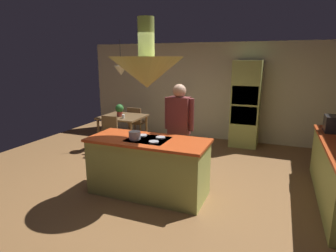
{
  "coord_description": "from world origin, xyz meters",
  "views": [
    {
      "loc": [
        1.85,
        -4.0,
        2.14
      ],
      "look_at": [
        0.1,
        0.4,
        1.0
      ],
      "focal_mm": 30.09,
      "sensor_mm": 36.0,
      "label": 1
    }
  ],
  "objects_px": {
    "chair_by_back_wall": "(136,121)",
    "cup_on_table": "(123,116)",
    "dining_table": "(123,120)",
    "chair_facing_island": "(108,133)",
    "oven_tower": "(246,104)",
    "kitchen_island": "(148,166)",
    "potted_plant_on_table": "(120,110)",
    "person_at_island": "(179,126)",
    "cooking_pot_on_cooktop": "(135,135)"
  },
  "relations": [
    {
      "from": "chair_by_back_wall",
      "to": "cup_on_table",
      "type": "relative_size",
      "value": 9.67
    },
    {
      "from": "person_at_island",
      "to": "oven_tower",
      "type": "bearing_deg",
      "value": 72.14
    },
    {
      "from": "oven_tower",
      "to": "cup_on_table",
      "type": "height_order",
      "value": "oven_tower"
    },
    {
      "from": "kitchen_island",
      "to": "potted_plant_on_table",
      "type": "distance_m",
      "value": 2.72
    },
    {
      "from": "kitchen_island",
      "to": "person_at_island",
      "type": "xyz_separation_m",
      "value": [
        0.27,
        0.68,
        0.53
      ]
    },
    {
      "from": "chair_by_back_wall",
      "to": "cup_on_table",
      "type": "distance_m",
      "value": 0.98
    },
    {
      "from": "potted_plant_on_table",
      "to": "cooking_pot_on_cooktop",
      "type": "distance_m",
      "value": 2.69
    },
    {
      "from": "person_at_island",
      "to": "cup_on_table",
      "type": "bearing_deg",
      "value": 146.87
    },
    {
      "from": "cup_on_table",
      "to": "oven_tower",
      "type": "bearing_deg",
      "value": 27.48
    },
    {
      "from": "chair_by_back_wall",
      "to": "cooking_pot_on_cooktop",
      "type": "xyz_separation_m",
      "value": [
        1.54,
        -2.92,
        0.49
      ]
    },
    {
      "from": "kitchen_island",
      "to": "person_at_island",
      "type": "height_order",
      "value": "person_at_island"
    },
    {
      "from": "dining_table",
      "to": "chair_by_back_wall",
      "type": "xyz_separation_m",
      "value": [
        0.0,
        0.69,
        -0.15
      ]
    },
    {
      "from": "dining_table",
      "to": "potted_plant_on_table",
      "type": "distance_m",
      "value": 0.28
    },
    {
      "from": "dining_table",
      "to": "person_at_island",
      "type": "bearing_deg",
      "value": -35.7
    },
    {
      "from": "person_at_island",
      "to": "potted_plant_on_table",
      "type": "relative_size",
      "value": 5.74
    },
    {
      "from": "person_at_island",
      "to": "cup_on_table",
      "type": "distance_m",
      "value": 2.18
    },
    {
      "from": "chair_by_back_wall",
      "to": "cup_on_table",
      "type": "xyz_separation_m",
      "value": [
        0.16,
        -0.92,
        0.3
      ]
    },
    {
      "from": "kitchen_island",
      "to": "oven_tower",
      "type": "height_order",
      "value": "oven_tower"
    },
    {
      "from": "kitchen_island",
      "to": "chair_by_back_wall",
      "type": "xyz_separation_m",
      "value": [
        -1.7,
        2.79,
        0.04
      ]
    },
    {
      "from": "chair_by_back_wall",
      "to": "cooking_pot_on_cooktop",
      "type": "height_order",
      "value": "cooking_pot_on_cooktop"
    },
    {
      "from": "kitchen_island",
      "to": "oven_tower",
      "type": "xyz_separation_m",
      "value": [
        1.1,
        3.24,
        0.59
      ]
    },
    {
      "from": "cooking_pot_on_cooktop",
      "to": "chair_facing_island",
      "type": "bearing_deg",
      "value": 134.91
    },
    {
      "from": "oven_tower",
      "to": "cup_on_table",
      "type": "bearing_deg",
      "value": -152.52
    },
    {
      "from": "chair_facing_island",
      "to": "cooking_pot_on_cooktop",
      "type": "bearing_deg",
      "value": -45.09
    },
    {
      "from": "person_at_island",
      "to": "dining_table",
      "type": "bearing_deg",
      "value": 144.3
    },
    {
      "from": "cup_on_table",
      "to": "chair_facing_island",
      "type": "bearing_deg",
      "value": -109.01
    },
    {
      "from": "person_at_island",
      "to": "cooking_pot_on_cooktop",
      "type": "height_order",
      "value": "person_at_island"
    },
    {
      "from": "dining_table",
      "to": "chair_facing_island",
      "type": "relative_size",
      "value": 1.17
    },
    {
      "from": "dining_table",
      "to": "chair_by_back_wall",
      "type": "height_order",
      "value": "chair_by_back_wall"
    },
    {
      "from": "person_at_island",
      "to": "chair_by_back_wall",
      "type": "distance_m",
      "value": 2.93
    },
    {
      "from": "chair_facing_island",
      "to": "cooking_pot_on_cooktop",
      "type": "relative_size",
      "value": 4.83
    },
    {
      "from": "chair_by_back_wall",
      "to": "potted_plant_on_table",
      "type": "height_order",
      "value": "potted_plant_on_table"
    },
    {
      "from": "chair_facing_island",
      "to": "oven_tower",
      "type": "bearing_deg",
      "value": 33.14
    },
    {
      "from": "kitchen_island",
      "to": "cup_on_table",
      "type": "distance_m",
      "value": 2.45
    },
    {
      "from": "chair_facing_island",
      "to": "chair_by_back_wall",
      "type": "xyz_separation_m",
      "value": [
        0.0,
        1.37,
        0.0
      ]
    },
    {
      "from": "dining_table",
      "to": "person_at_island",
      "type": "xyz_separation_m",
      "value": [
        1.97,
        -1.42,
        0.33
      ]
    },
    {
      "from": "oven_tower",
      "to": "dining_table",
      "type": "distance_m",
      "value": 3.05
    },
    {
      "from": "dining_table",
      "to": "chair_by_back_wall",
      "type": "relative_size",
      "value": 1.17
    },
    {
      "from": "chair_facing_island",
      "to": "chair_by_back_wall",
      "type": "height_order",
      "value": "same"
    },
    {
      "from": "oven_tower",
      "to": "cup_on_table",
      "type": "xyz_separation_m",
      "value": [
        -2.64,
        -1.38,
        -0.24
      ]
    },
    {
      "from": "kitchen_island",
      "to": "dining_table",
      "type": "xyz_separation_m",
      "value": [
        -1.7,
        2.1,
        0.2
      ]
    },
    {
      "from": "oven_tower",
      "to": "chair_facing_island",
      "type": "distance_m",
      "value": 3.39
    },
    {
      "from": "oven_tower",
      "to": "dining_table",
      "type": "relative_size",
      "value": 2.06
    },
    {
      "from": "chair_by_back_wall",
      "to": "kitchen_island",
      "type": "bearing_deg",
      "value": 121.4
    },
    {
      "from": "kitchen_island",
      "to": "chair_by_back_wall",
      "type": "height_order",
      "value": "kitchen_island"
    },
    {
      "from": "cooking_pot_on_cooktop",
      "to": "potted_plant_on_table",
      "type": "bearing_deg",
      "value": 126.15
    },
    {
      "from": "person_at_island",
      "to": "cup_on_table",
      "type": "height_order",
      "value": "person_at_island"
    },
    {
      "from": "kitchen_island",
      "to": "potted_plant_on_table",
      "type": "height_order",
      "value": "potted_plant_on_table"
    },
    {
      "from": "oven_tower",
      "to": "potted_plant_on_table",
      "type": "distance_m",
      "value": 3.09
    },
    {
      "from": "chair_facing_island",
      "to": "potted_plant_on_table",
      "type": "distance_m",
      "value": 0.75
    }
  ]
}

